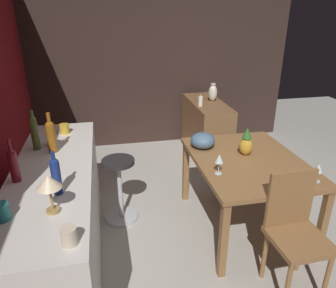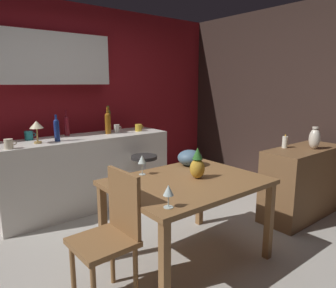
{
  "view_description": "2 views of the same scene",
  "coord_description": "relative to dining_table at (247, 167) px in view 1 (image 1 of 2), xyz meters",
  "views": [
    {
      "loc": [
        -2.3,
        1.0,
        2.03
      ],
      "look_at": [
        0.39,
        0.44,
        0.85
      ],
      "focal_mm": 34.05,
      "sensor_mm": 36.0,
      "label": 1
    },
    {
      "loc": [
        -1.54,
        -2.12,
        1.55
      ],
      "look_at": [
        0.47,
        0.4,
        0.91
      ],
      "focal_mm": 32.89,
      "sensor_mm": 36.0,
      "label": 2
    }
  ],
  "objects": [
    {
      "name": "counter_lamp",
      "position": [
        -0.75,
        1.62,
        0.43
      ],
      "size": [
        0.15,
        0.15,
        0.25
      ],
      "color": "#A58447",
      "rests_on": "kitchen_counter"
    },
    {
      "name": "fruit_bowl",
      "position": [
        0.34,
        0.34,
        0.16
      ],
      "size": [
        0.24,
        0.24,
        0.16
      ],
      "primitive_type": "ellipsoid",
      "color": "slate",
      "rests_on": "dining_table"
    },
    {
      "name": "cup_white",
      "position": [
        0.31,
        1.75,
        0.3
      ],
      "size": [
        0.11,
        0.07,
        0.11
      ],
      "color": "white",
      "rests_on": "kitchen_counter"
    },
    {
      "name": "wine_bottle_amber",
      "position": [
        0.17,
        1.72,
        0.4
      ],
      "size": [
        0.08,
        0.08,
        0.35
      ],
      "color": "#8C5114",
      "rests_on": "kitchen_counter"
    },
    {
      "name": "wine_glass_left",
      "position": [
        -0.49,
        -0.36,
        0.2
      ],
      "size": [
        0.07,
        0.07,
        0.16
      ],
      "color": "silver",
      "rests_on": "dining_table"
    },
    {
      "name": "wine_bottle_olive",
      "position": [
        0.25,
        1.87,
        0.41
      ],
      "size": [
        0.06,
        0.06,
        0.35
      ],
      "color": "#475623",
      "rests_on": "kitchen_counter"
    },
    {
      "name": "pillar_candle_tall",
      "position": [
        1.5,
        0.0,
        0.23
      ],
      "size": [
        0.06,
        0.06,
        0.16
      ],
      "color": "white",
      "rests_on": "sideboard_cabinet"
    },
    {
      "name": "kitchen_counter",
      "position": [
        -0.16,
        1.7,
        -0.21
      ],
      "size": [
        2.1,
        0.6,
        0.9
      ],
      "primitive_type": "cube",
      "color": "silver",
      "rests_on": "ground_plane"
    },
    {
      "name": "ground_plane",
      "position": [
        -0.15,
        0.27,
        -0.66
      ],
      "size": [
        9.0,
        9.0,
        0.0
      ],
      "primitive_type": "plane",
      "color": "#B7B2A8"
    },
    {
      "name": "wine_bottle_ruby",
      "position": [
        -0.31,
        1.91,
        0.38
      ],
      "size": [
        0.06,
        0.06,
        0.32
      ],
      "color": "maroon",
      "rests_on": "kitchen_counter"
    },
    {
      "name": "wine_bottle_cobalt",
      "position": [
        -0.53,
        1.61,
        0.38
      ],
      "size": [
        0.06,
        0.06,
        0.3
      ],
      "color": "navy",
      "rests_on": "kitchen_counter"
    },
    {
      "name": "cup_teal",
      "position": [
        -0.76,
        1.9,
        0.29
      ],
      "size": [
        0.13,
        0.09,
        0.1
      ],
      "color": "teal",
      "rests_on": "kitchen_counter"
    },
    {
      "name": "cup_cream",
      "position": [
        -1.06,
        1.5,
        0.29
      ],
      "size": [
        0.12,
        0.09,
        0.1
      ],
      "color": "beige",
      "rests_on": "kitchen_counter"
    },
    {
      "name": "wall_side_right",
      "position": [
        2.4,
        0.57,
        0.64
      ],
      "size": [
        0.1,
        4.4,
        2.6
      ],
      "primitive_type": "cube",
      "color": "#33231E",
      "rests_on": "ground_plane"
    },
    {
      "name": "chair_near_window",
      "position": [
        -0.76,
        -0.05,
        -0.14
      ],
      "size": [
        0.41,
        0.41,
        0.95
      ],
      "color": "olive",
      "rests_on": "ground_plane"
    },
    {
      "name": "cup_mustard",
      "position": [
        0.6,
        1.66,
        0.29
      ],
      "size": [
        0.13,
        0.09,
        0.09
      ],
      "color": "gold",
      "rests_on": "kitchen_counter"
    },
    {
      "name": "dining_table",
      "position": [
        0.0,
        0.0,
        0.0
      ],
      "size": [
        1.27,
        0.97,
        0.74
      ],
      "color": "olive",
      "rests_on": "ground_plane"
    },
    {
      "name": "bar_stool",
      "position": [
        0.36,
        1.18,
        -0.3
      ],
      "size": [
        0.34,
        0.34,
        0.68
      ],
      "color": "#262323",
      "rests_on": "ground_plane"
    },
    {
      "name": "wine_glass_right",
      "position": [
        -0.21,
        0.37,
        0.22
      ],
      "size": [
        0.07,
        0.07,
        0.18
      ],
      "color": "silver",
      "rests_on": "dining_table"
    },
    {
      "name": "sideboard_cabinet",
      "position": [
        1.66,
        -0.15,
        -0.25
      ],
      "size": [
        1.1,
        0.44,
        0.82
      ],
      "primitive_type": "cube",
      "color": "brown",
      "rests_on": "ground_plane"
    },
    {
      "name": "vase_ceramic_ivory",
      "position": [
        1.7,
        -0.23,
        0.28
      ],
      "size": [
        0.12,
        0.12,
        0.25
      ],
      "color": "beige",
      "rests_on": "sideboard_cabinet"
    },
    {
      "name": "pineapple_centerpiece",
      "position": [
        0.1,
        -0.02,
        0.2
      ],
      "size": [
        0.13,
        0.13,
        0.27
      ],
      "color": "gold",
      "rests_on": "dining_table"
    }
  ]
}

